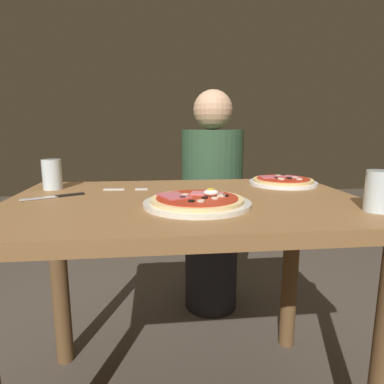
{
  "coord_description": "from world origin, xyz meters",
  "views": [
    {
      "loc": [
        -0.1,
        -1.02,
        0.99
      ],
      "look_at": [
        0.01,
        -0.05,
        0.8
      ],
      "focal_mm": 31.08,
      "sensor_mm": 36.0,
      "label": 1
    }
  ],
  "objects": [
    {
      "name": "pizza_foreground",
      "position": [
        0.02,
        -0.1,
        0.78
      ],
      "size": [
        0.31,
        0.31,
        0.05
      ],
      "color": "silver",
      "rests_on": "dining_table"
    },
    {
      "name": "water_glass_far",
      "position": [
        -0.46,
        0.21,
        0.82
      ],
      "size": [
        0.07,
        0.07,
        0.11
      ],
      "color": "silver",
      "rests_on": "dining_table"
    },
    {
      "name": "diner_person",
      "position": [
        0.2,
        0.69,
        0.56
      ],
      "size": [
        0.32,
        0.32,
        1.18
      ],
      "rotation": [
        0.0,
        0.0,
        3.14
      ],
      "color": "black",
      "rests_on": "ground"
    },
    {
      "name": "knife",
      "position": [
        -0.41,
        0.07,
        0.77
      ],
      "size": [
        0.18,
        0.1,
        0.01
      ],
      "color": "silver",
      "rests_on": "dining_table"
    },
    {
      "name": "dining_table",
      "position": [
        0.0,
        0.0,
        0.63
      ],
      "size": [
        1.12,
        0.74,
        0.77
      ],
      "color": "olive",
      "rests_on": "ground"
    },
    {
      "name": "fork",
      "position": [
        -0.21,
        0.17,
        0.77
      ],
      "size": [
        0.16,
        0.03,
        0.0
      ],
      "color": "silver",
      "rests_on": "dining_table"
    },
    {
      "name": "pizza_across_left",
      "position": [
        0.4,
        0.22,
        0.78
      ],
      "size": [
        0.26,
        0.26,
        0.03
      ],
      "color": "white",
      "rests_on": "dining_table"
    },
    {
      "name": "water_glass_near",
      "position": [
        0.49,
        -0.22,
        0.82
      ],
      "size": [
        0.07,
        0.07,
        0.11
      ],
      "color": "silver",
      "rests_on": "dining_table"
    }
  ]
}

